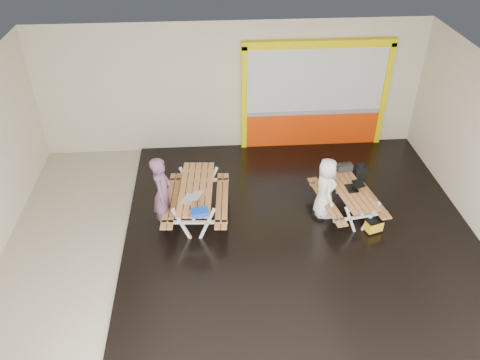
{
  "coord_description": "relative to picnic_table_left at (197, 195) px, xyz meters",
  "views": [
    {
      "loc": [
        -0.62,
        -7.62,
        6.91
      ],
      "look_at": [
        0.0,
        0.9,
        1.0
      ],
      "focal_mm": 36.13,
      "sensor_mm": 36.0,
      "label": 1
    }
  ],
  "objects": [
    {
      "name": "dark_case",
      "position": [
        2.8,
        -0.2,
        -0.5
      ],
      "size": [
        0.47,
        0.43,
        0.14
      ],
      "primitive_type": "cube",
      "rotation": [
        0.0,
        0.0,
        0.54
      ],
      "color": "black",
      "rests_on": "deck"
    },
    {
      "name": "blue_pouch",
      "position": [
        0.08,
        -0.92,
        0.24
      ],
      "size": [
        0.37,
        0.29,
        0.1
      ],
      "primitive_type": "cube",
      "rotation": [
        0.0,
        0.0,
        0.15
      ],
      "color": "blue",
      "rests_on": "picnic_table_left"
    },
    {
      "name": "toolbox",
      "position": [
        3.42,
        0.55,
        0.19
      ],
      "size": [
        0.38,
        0.24,
        0.21
      ],
      "color": "black",
      "rests_on": "picnic_table_right"
    },
    {
      "name": "picnic_table_right",
      "position": [
        3.36,
        -0.11,
        -0.06
      ],
      "size": [
        1.52,
        2.0,
        0.73
      ],
      "color": "#C0814A",
      "rests_on": "deck"
    },
    {
      "name": "laptop_right",
      "position": [
        3.45,
        -0.18,
        0.16
      ],
      "size": [
        0.39,
        0.35,
        0.15
      ],
      "color": "black",
      "rests_on": "picnic_table_right"
    },
    {
      "name": "deck",
      "position": [
        2.2,
        -0.95,
        -0.6
      ],
      "size": [
        7.5,
        7.98,
        0.05
      ],
      "primitive_type": "cube",
      "color": "black",
      "rests_on": "room"
    },
    {
      "name": "room",
      "position": [
        0.95,
        -0.95,
        1.13
      ],
      "size": [
        10.02,
        8.02,
        3.52
      ],
      "color": "#B8AF9C",
      "rests_on": "ground"
    },
    {
      "name": "backpack",
      "position": [
        3.79,
        0.53,
        0.04
      ],
      "size": [
        0.31,
        0.24,
        0.47
      ],
      "color": "black",
      "rests_on": "picnic_table_right"
    },
    {
      "name": "person_left",
      "position": [
        -0.71,
        -0.23,
        0.23
      ],
      "size": [
        0.49,
        0.68,
        1.75
      ],
      "primitive_type": "imported",
      "rotation": [
        0.0,
        0.0,
        1.45
      ],
      "color": "#6E4A62",
      "rests_on": "deck"
    },
    {
      "name": "laptop_left",
      "position": [
        -0.09,
        -0.44,
        0.25
      ],
      "size": [
        0.52,
        0.5,
        0.17
      ],
      "color": "silver",
      "rests_on": "picnic_table_left"
    },
    {
      "name": "fluke_bag",
      "position": [
        3.79,
        -0.84,
        -0.42
      ],
      "size": [
        0.42,
        0.33,
        0.31
      ],
      "color": "black",
      "rests_on": "deck"
    },
    {
      "name": "picnic_table_left",
      "position": [
        0.0,
        0.0,
        0.0
      ],
      "size": [
        1.51,
        2.12,
        0.81
      ],
      "color": "#C0814A",
      "rests_on": "deck"
    },
    {
      "name": "person_right",
      "position": [
        2.82,
        -0.17,
        0.15
      ],
      "size": [
        0.47,
        0.72,
        1.45
      ],
      "primitive_type": "imported",
      "rotation": [
        0.0,
        0.0,
        1.59
      ],
      "color": "white",
      "rests_on": "deck"
    },
    {
      "name": "kiosk",
      "position": [
        3.15,
        2.98,
        0.82
      ],
      "size": [
        3.88,
        0.16,
        3.0
      ],
      "color": "#E33906",
      "rests_on": "room"
    }
  ]
}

